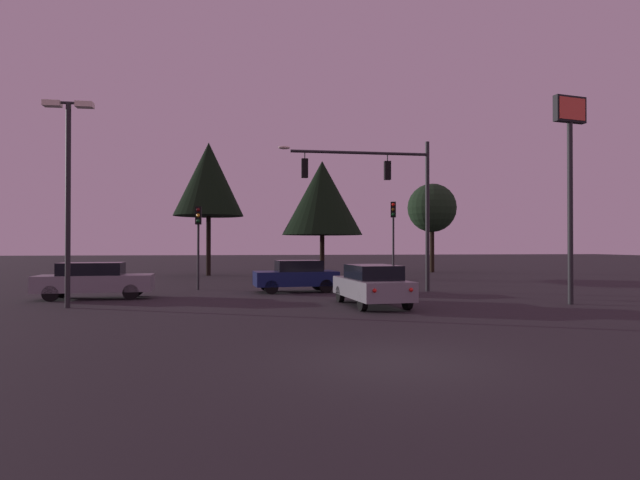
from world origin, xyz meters
TOP-DOWN VIEW (x-y plane):
  - ground_plane at (0.00, 24.50)m, footprint 168.00×168.00m
  - traffic_signal_mast_arm at (3.78, 14.37)m, footprint 7.37×0.40m
  - traffic_light_corner_left at (5.53, 19.13)m, footprint 0.36×0.38m
  - traffic_light_corner_right at (-5.27, 16.86)m, footprint 0.30×0.35m
  - car_nearside_lane at (1.74, 8.95)m, footprint 2.21×4.50m
  - car_crossing_left at (-0.49, 14.97)m, footprint 4.13×2.23m
  - car_crossing_right at (-9.18, 13.06)m, footprint 4.77×2.06m
  - parking_lot_lamp_post at (-9.21, 9.88)m, footprint 1.70×0.36m
  - store_sign_illuminated at (9.37, 8.40)m, footprint 1.42×0.51m
  - tree_behind_sign at (-5.64, 29.13)m, footprint 5.13×5.13m
  - tree_left_far at (2.15, 24.36)m, footprint 5.37×5.37m
  - tree_center_horizon at (12.39, 31.27)m, footprint 4.03×4.03m

SIDE VIEW (x-z plane):
  - ground_plane at x=0.00m, z-range 0.00..0.00m
  - car_crossing_left at x=-0.49m, z-range 0.03..1.55m
  - car_nearside_lane at x=1.74m, z-range 0.04..1.56m
  - car_crossing_right at x=-9.18m, z-range 0.04..1.56m
  - traffic_light_corner_right at x=-5.27m, z-range 0.88..5.08m
  - traffic_light_corner_left at x=5.53m, z-range 0.97..5.73m
  - parking_lot_lamp_post at x=-9.21m, z-range 1.05..8.47m
  - traffic_signal_mast_arm at x=3.78m, z-range 1.37..8.67m
  - tree_center_horizon at x=12.39m, z-range 1.64..9.01m
  - tree_left_far at x=2.15m, z-range 1.46..9.35m
  - store_sign_illuminated at x=9.37m, z-range 1.77..9.71m
  - tree_behind_sign at x=-5.64m, z-range 2.19..12.04m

